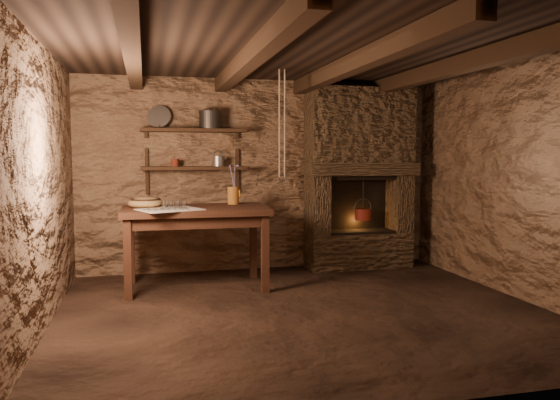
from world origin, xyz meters
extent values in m
plane|color=black|center=(0.00, 0.00, 0.00)|extent=(4.50, 4.50, 0.00)
cube|color=brown|center=(0.00, 2.00, 1.20)|extent=(4.50, 0.04, 2.40)
cube|color=brown|center=(0.00, -2.00, 1.20)|extent=(4.50, 0.04, 2.40)
cube|color=brown|center=(-2.25, 0.00, 1.20)|extent=(0.04, 4.00, 2.40)
cube|color=brown|center=(2.25, 0.00, 1.20)|extent=(0.04, 4.00, 2.40)
cube|color=black|center=(0.00, 0.00, 2.40)|extent=(4.50, 4.00, 0.04)
cube|color=black|center=(-1.50, 0.00, 2.31)|extent=(0.14, 3.95, 0.16)
cube|color=black|center=(-0.50, 0.00, 2.31)|extent=(0.14, 3.95, 0.16)
cube|color=black|center=(0.50, 0.00, 2.31)|extent=(0.14, 3.95, 0.16)
cube|color=black|center=(1.50, 0.00, 2.31)|extent=(0.14, 3.95, 0.16)
cube|color=black|center=(-0.85, 1.84, 1.30)|extent=(1.25, 0.30, 0.04)
cube|color=black|center=(-0.85, 1.84, 1.75)|extent=(1.25, 0.30, 0.04)
cube|color=#3A2B1D|center=(1.25, 1.77, 0.23)|extent=(1.35, 0.45, 0.45)
cube|color=#3A2B1D|center=(0.69, 1.77, 0.82)|extent=(0.23, 0.45, 0.75)
cube|color=#3A2B1D|center=(1.81, 1.77, 0.82)|extent=(0.23, 0.45, 0.75)
cube|color=#3A2B1D|center=(1.25, 1.74, 1.28)|extent=(1.43, 0.51, 0.16)
cube|color=#3A2B1D|center=(1.25, 1.77, 1.83)|extent=(1.35, 0.45, 0.94)
cube|color=black|center=(1.25, 1.96, 0.82)|extent=(0.90, 0.06, 0.75)
cube|color=black|center=(-0.90, 1.15, 0.86)|extent=(1.58, 0.92, 0.07)
cube|color=black|center=(-0.90, 1.15, 0.76)|extent=(1.44, 0.78, 0.11)
cube|color=beige|center=(-1.18, 0.93, 0.90)|extent=(0.73, 0.67, 0.01)
cylinder|color=#9F5E1E|center=(-0.44, 1.41, 0.99)|extent=(0.15, 0.15, 0.20)
torus|color=#9F5E1E|center=(-0.37, 1.41, 1.01)|extent=(0.02, 0.11, 0.11)
ellipsoid|color=olive|center=(-1.42, 1.28, 0.94)|extent=(0.46, 0.46, 0.13)
cylinder|color=#322F2C|center=(-0.65, 1.84, 1.87)|extent=(0.29, 0.29, 0.20)
cylinder|color=#A8A9A4|center=(-1.24, 1.94, 1.91)|extent=(0.31, 0.21, 0.28)
cylinder|color=#5D1D12|center=(-1.07, 1.84, 1.37)|extent=(0.09, 0.09, 0.09)
cylinder|color=maroon|center=(1.29, 1.72, 0.69)|extent=(0.26, 0.26, 0.15)
torus|color=#322F2C|center=(1.29, 1.72, 0.78)|extent=(0.23, 0.01, 0.23)
cylinder|color=#322F2C|center=(1.29, 1.72, 0.94)|extent=(0.01, 0.01, 0.44)
camera|label=1|loc=(-1.41, -4.80, 1.47)|focal=35.00mm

